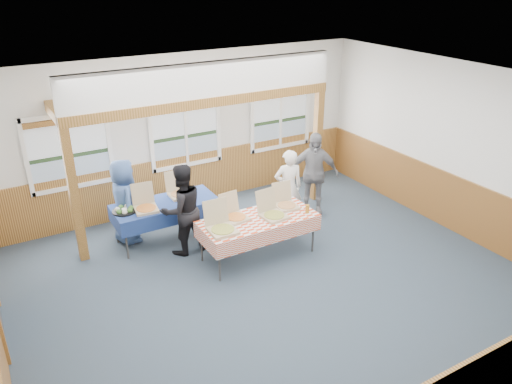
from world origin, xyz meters
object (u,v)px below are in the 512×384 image
Objects in this scene: woman_black at (182,210)px; person_grey at (313,174)px; table_right at (258,221)px; woman_white at (288,187)px; man_blue at (125,201)px; table_left at (165,205)px.

person_grey is at bearing 177.32° from woman_black.
woman_black reaches higher than table_right.
man_blue is (-2.96, 0.91, 0.03)m from woman_white.
woman_black is (-1.07, 0.81, 0.13)m from table_right.
person_grey is (3.65, -0.77, 0.07)m from man_blue.
table_right is at bearing -130.86° from man_blue.
woman_white is 3.10m from man_blue.
person_grey is at bearing 24.61° from table_right.
person_grey reaches higher than man_blue.
table_right is (1.17, -1.39, 0.00)m from table_left.
woman_white is at bearing 32.45° from table_right.
man_blue reaches higher than woman_white.
table_right is at bearing -118.95° from person_grey.
woman_black is (0.11, -0.58, 0.13)m from table_left.
person_grey reaches higher than woman_white.
table_left is 3.05m from person_grey.
table_right is 1.35m from woman_black.
man_blue is at bearing 0.02° from woman_white.
table_right is at bearing 137.23° from woman_black.
woman_white reaches higher than table_left.
table_right is 1.19× the size of person_grey.
man_blue is at bearing 141.50° from table_left.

